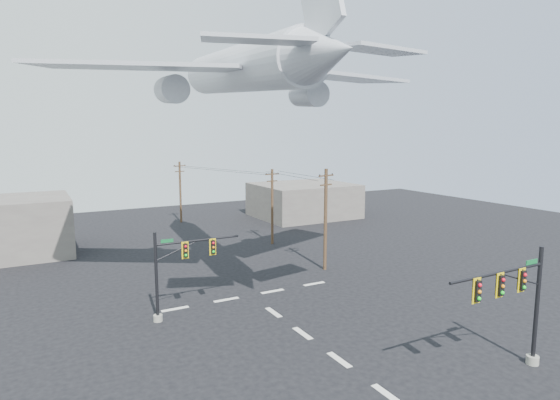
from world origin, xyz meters
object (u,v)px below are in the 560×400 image
signal_mast_near (518,304)px  utility_pole_a (326,218)px  airliner (242,70)px  utility_pole_c (180,191)px  signal_mast_far (176,271)px  utility_pole_b (272,205)px

signal_mast_near → utility_pole_a: 20.73m
airliner → utility_pole_c: bearing=-1.8°
signal_mast_far → utility_pole_c: 35.51m
signal_mast_near → airliner: (-7.03, 19.41, 13.72)m
utility_pole_a → airliner: size_ratio=0.29×
utility_pole_c → airliner: (-3.76, -30.41, 13.00)m
signal_mast_near → utility_pole_a: bearing=85.1°
signal_mast_far → utility_pole_a: utility_pole_a is taller
signal_mast_far → signal_mast_near: bearing=-49.2°
utility_pole_b → airliner: 20.32m
airliner → signal_mast_far: bearing=122.9°
signal_mast_far → utility_pole_b: utility_pole_b is taller
utility_pole_c → signal_mast_far: bearing=-114.7°
airliner → utility_pole_b: bearing=-30.8°
utility_pole_a → utility_pole_c: size_ratio=1.09×
utility_pole_c → utility_pole_a: bearing=-87.8°
utility_pole_b → airliner: bearing=-129.1°
signal_mast_far → utility_pole_c: size_ratio=0.73×
utility_pole_a → utility_pole_b: utility_pole_a is taller
signal_mast_near → utility_pole_c: (-3.27, 49.82, 0.72)m
utility_pole_b → signal_mast_far: bearing=-137.6°
signal_mast_near → utility_pole_a: utility_pole_a is taller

